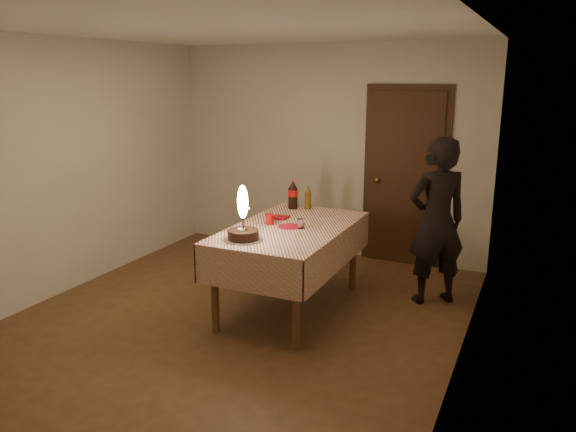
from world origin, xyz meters
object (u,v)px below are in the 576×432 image
object	(u,v)px
red_plate	(290,227)
red_cup	(270,219)
amber_bottle_left	(308,198)
birthday_cake	(243,226)
clear_cup	(301,224)
photographer	(437,221)
dining_table	(290,238)
cola_bottle	(293,195)

from	to	relation	value
red_plate	red_cup	xyz separation A→B (m)	(-0.22, 0.01, 0.05)
amber_bottle_left	birthday_cake	bearing A→B (deg)	-92.68
red_plate	red_cup	bearing A→B (deg)	176.17
clear_cup	photographer	distance (m)	1.37
clear_cup	dining_table	bearing A→B (deg)	170.51
red_cup	clear_cup	bearing A→B (deg)	-2.57
red_cup	amber_bottle_left	bearing A→B (deg)	83.27
red_plate	amber_bottle_left	size ratio (longest dim) A/B	0.86
clear_cup	photographer	size ratio (longest dim) A/B	0.05
clear_cup	amber_bottle_left	size ratio (longest dim) A/B	0.35
dining_table	red_cup	world-z (taller)	red_cup
dining_table	photographer	size ratio (longest dim) A/B	1.03
birthday_cake	photographer	bearing A→B (deg)	43.67
clear_cup	cola_bottle	world-z (taller)	cola_bottle
amber_bottle_left	cola_bottle	bearing A→B (deg)	-158.64
red_plate	photographer	bearing A→B (deg)	33.28
dining_table	amber_bottle_left	world-z (taller)	amber_bottle_left
red_plate	photographer	xyz separation A→B (m)	(1.22, 0.80, -0.01)
red_cup	amber_bottle_left	distance (m)	0.75
dining_table	clear_cup	bearing A→B (deg)	-9.49
red_cup	cola_bottle	size ratio (longest dim) A/B	0.31
red_cup	cola_bottle	world-z (taller)	cola_bottle
amber_bottle_left	red_cup	bearing A→B (deg)	-96.73
clear_cup	amber_bottle_left	distance (m)	0.80
birthday_cake	photographer	xyz separation A→B (m)	(1.41, 1.35, -0.12)
clear_cup	photographer	xyz separation A→B (m)	(1.11, 0.80, -0.05)
dining_table	birthday_cake	xyz separation A→B (m)	(-0.19, -0.57, 0.23)
birthday_cake	amber_bottle_left	distance (m)	1.30
clear_cup	red_plate	bearing A→B (deg)	179.86
red_plate	clear_cup	size ratio (longest dim) A/B	2.44
clear_cup	birthday_cake	bearing A→B (deg)	-119.14
birthday_cake	clear_cup	xyz separation A→B (m)	(0.30, 0.55, -0.08)
dining_table	red_plate	bearing A→B (deg)	-84.92
red_plate	photographer	distance (m)	1.46
cola_bottle	amber_bottle_left	distance (m)	0.16
red_plate	clear_cup	xyz separation A→B (m)	(0.11, -0.00, 0.04)
clear_cup	cola_bottle	xyz separation A→B (m)	(-0.39, 0.70, 0.11)
birthday_cake	red_plate	bearing A→B (deg)	70.69
amber_bottle_left	clear_cup	bearing A→B (deg)	-72.11
dining_table	birthday_cake	size ratio (longest dim) A/B	3.57
dining_table	photographer	bearing A→B (deg)	32.61
red_cup	cola_bottle	bearing A→B (deg)	95.20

